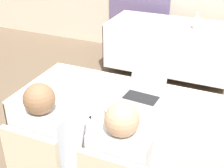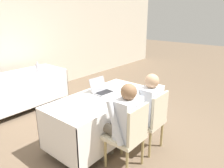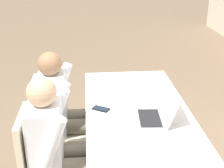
# 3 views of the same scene
# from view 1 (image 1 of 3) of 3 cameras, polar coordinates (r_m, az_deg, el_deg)

# --- Properties ---
(conference_table_near) EXTENTS (1.74, 0.83, 0.75)m
(conference_table_near) POSITION_cam_1_polar(r_m,az_deg,el_deg) (2.62, 1.84, -6.28)
(conference_table_near) COLOR white
(conference_table_near) RESTS_ON ground_plane
(conference_table_far) EXTENTS (1.74, 0.83, 0.75)m
(conference_table_far) POSITION_cam_1_polar(r_m,az_deg,el_deg) (4.51, 10.72, 8.57)
(conference_table_far) COLOR white
(conference_table_far) RESTS_ON ground_plane
(laptop) EXTENTS (0.33, 0.32, 0.23)m
(laptop) POSITION_cam_1_polar(r_m,az_deg,el_deg) (2.55, 5.74, -1.57)
(laptop) COLOR #99999E
(laptop) RESTS_ON conference_table_near
(cell_phone) EXTENTS (0.13, 0.15, 0.01)m
(cell_phone) POSITION_cam_1_polar(r_m,az_deg,el_deg) (2.32, -2.36, -5.92)
(cell_phone) COLOR black
(cell_phone) RESTS_ON conference_table_near
(paper_beside_laptop) EXTENTS (0.32, 0.36, 0.00)m
(paper_beside_laptop) POSITION_cam_1_polar(r_m,az_deg,el_deg) (2.56, -0.73, -2.44)
(paper_beside_laptop) COLOR white
(paper_beside_laptop) RESTS_ON conference_table_near
(paper_centre_table) EXTENTS (0.27, 0.33, 0.00)m
(paper_centre_table) POSITION_cam_1_polar(r_m,az_deg,el_deg) (2.61, -9.40, -2.15)
(paper_centre_table) COLOR white
(paper_centre_table) RESTS_ON conference_table_near
(paper_left_edge) EXTENTS (0.22, 0.30, 0.00)m
(paper_left_edge) POSITION_cam_1_polar(r_m,az_deg,el_deg) (2.60, 4.73, -2.05)
(paper_left_edge) COLOR white
(paper_left_edge) RESTS_ON conference_table_near
(water_bottle) EXTENTS (0.07, 0.07, 0.22)m
(water_bottle) POSITION_cam_1_polar(r_m,az_deg,el_deg) (4.28, 15.17, 10.93)
(water_bottle) COLOR #B7B7C1
(water_bottle) RESTS_ON conference_table_far
(person_checkered_shirt) EXTENTS (0.50, 0.52, 1.17)m
(person_checkered_shirt) POSITION_cam_1_polar(r_m,az_deg,el_deg) (2.23, -10.85, -10.71)
(person_checkered_shirt) COLOR #665B4C
(person_checkered_shirt) RESTS_ON ground_plane
(person_white_shirt) EXTENTS (0.50, 0.52, 1.17)m
(person_white_shirt) POSITION_cam_1_polar(r_m,az_deg,el_deg) (2.03, 2.49, -14.79)
(person_white_shirt) COLOR #665B4C
(person_white_shirt) RESTS_ON ground_plane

